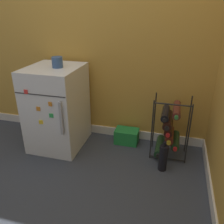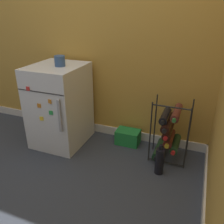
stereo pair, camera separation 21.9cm
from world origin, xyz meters
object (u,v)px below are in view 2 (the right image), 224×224
loose_bottle_floor (160,161)px  fridge_top_cup (60,61)px  wine_rack (168,132)px  soda_box (128,137)px  mini_fridge (60,105)px

loose_bottle_floor → fridge_top_cup: bearing=171.3°
wine_rack → soda_box: wine_rack is taller
mini_fridge → wine_rack: bearing=4.2°
wine_rack → fridge_top_cup: 1.16m
mini_fridge → fridge_top_cup: 0.45m
wine_rack → fridge_top_cup: (-1.01, -0.09, 0.57)m
mini_fridge → loose_bottle_floor: (1.05, -0.16, -0.28)m
soda_box → fridge_top_cup: size_ratio=2.48×
fridge_top_cup → loose_bottle_floor: size_ratio=0.34×
soda_box → wine_rack: bearing=-15.6°
wine_rack → soda_box: size_ratio=2.44×
fridge_top_cup → loose_bottle_floor: fridge_top_cup is taller
soda_box → loose_bottle_floor: bearing=-42.1°
soda_box → loose_bottle_floor: size_ratio=0.86×
fridge_top_cup → wine_rack: bearing=5.0°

